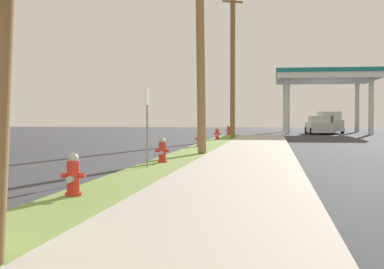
% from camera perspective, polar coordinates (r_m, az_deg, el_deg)
% --- Properties ---
extents(fire_hydrant_nearest, '(0.42, 0.37, 0.74)m').
position_cam_1_polar(fire_hydrant_nearest, '(10.20, -11.62, -4.11)').
color(fire_hydrant_nearest, red).
rests_on(fire_hydrant_nearest, grass_verge).
extents(fire_hydrant_second, '(0.42, 0.38, 0.74)m').
position_cam_1_polar(fire_hydrant_second, '(17.35, -2.94, -1.68)').
color(fire_hydrant_second, red).
rests_on(fire_hydrant_second, grass_verge).
extents(fire_hydrant_third, '(0.42, 0.37, 0.74)m').
position_cam_1_polar(fire_hydrant_third, '(26.75, 0.74, -0.48)').
color(fire_hydrant_third, red).
rests_on(fire_hydrant_third, grass_verge).
extents(fire_hydrant_fourth, '(0.42, 0.37, 0.74)m').
position_cam_1_polar(fire_hydrant_fourth, '(34.78, 2.50, 0.03)').
color(fire_hydrant_fourth, red).
rests_on(fire_hydrant_fourth, grass_verge).
extents(fire_hydrant_fifth, '(0.42, 0.38, 0.74)m').
position_cam_1_polar(fire_hydrant_fifth, '(44.39, 3.62, 0.39)').
color(fire_hydrant_fifth, red).
rests_on(fire_hydrant_fifth, grass_verge).
extents(utility_pole_midground, '(0.68, 1.61, 9.23)m').
position_cam_1_polar(utility_pole_midground, '(22.17, 0.82, 10.39)').
color(utility_pole_midground, '#937047').
rests_on(utility_pole_midground, grass_verge).
extents(utility_pole_background, '(1.31, 0.72, 9.44)m').
position_cam_1_polar(utility_pole_background, '(38.00, 4.02, 6.93)').
color(utility_pole_background, olive).
rests_on(utility_pole_background, grass_verge).
extents(street_sign_post, '(0.05, 0.36, 2.12)m').
position_cam_1_polar(street_sign_post, '(15.76, -4.44, 2.30)').
color(street_sign_post, gray).
rests_on(street_sign_post, grass_verge).
extents(car_teal_by_near_pump, '(1.99, 4.52, 1.57)m').
position_cam_1_polar(car_teal_by_near_pump, '(61.45, 12.84, 0.98)').
color(car_teal_by_near_pump, '#197075').
rests_on(car_teal_by_near_pump, ground).
extents(car_silver_by_far_pump, '(2.21, 4.61, 1.57)m').
position_cam_1_polar(car_silver_by_far_pump, '(50.88, 12.38, 0.84)').
color(car_silver_by_far_pump, '#BCBCC1').
rests_on(car_silver_by_far_pump, ground).
extents(truck_white_at_forecourt, '(2.53, 5.55, 1.97)m').
position_cam_1_polar(truck_white_at_forecourt, '(55.02, 13.20, 1.10)').
color(truck_white_at_forecourt, white).
rests_on(truck_white_at_forecourt, ground).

